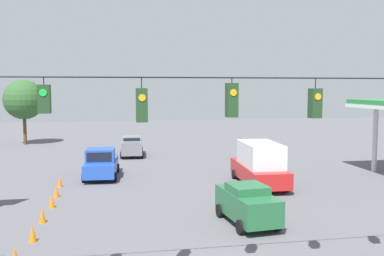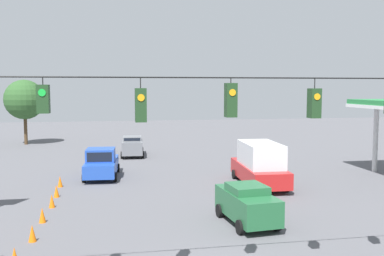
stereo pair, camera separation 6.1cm
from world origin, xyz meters
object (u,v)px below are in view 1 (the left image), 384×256
object	(u,v)px
traffic_cone_fourth	(52,201)
traffic_cone_fifth	(56,191)
traffic_cone_second	(33,233)
sedan_green_crossing_near	(247,203)
sedan_grey_withflow_deep	(132,146)
traffic_cone_third	(42,215)
tree_horizon_left	(24,100)
traffic_cone_farthest	(60,182)
box_truck_red_oncoming_far	(259,164)
overhead_signal_span	(233,137)
pickup_truck_blue_withflow_far	(101,164)

from	to	relation	value
traffic_cone_fourth	traffic_cone_fifth	world-z (taller)	same
traffic_cone_second	traffic_cone_fifth	world-z (taller)	same
sedan_green_crossing_near	traffic_cone_fourth	distance (m)	10.30
sedan_grey_withflow_deep	sedan_green_crossing_near	world-z (taller)	sedan_green_crossing_near
traffic_cone_third	tree_horizon_left	world-z (taller)	tree_horizon_left
traffic_cone_third	traffic_cone_fourth	bearing A→B (deg)	-91.82
tree_horizon_left	traffic_cone_farthest	bearing A→B (deg)	105.92
box_truck_red_oncoming_far	sedan_grey_withflow_deep	bearing A→B (deg)	-60.69
traffic_cone_farthest	traffic_cone_second	bearing A→B (deg)	90.48
overhead_signal_span	pickup_truck_blue_withflow_far	xyz separation A→B (m)	(4.44, -18.01, -3.84)
sedan_grey_withflow_deep	tree_horizon_left	xyz separation A→B (m)	(11.34, -10.34, 4.02)
traffic_cone_fifth	tree_horizon_left	world-z (taller)	tree_horizon_left
traffic_cone_farthest	tree_horizon_left	bearing A→B (deg)	-74.08
pickup_truck_blue_withflow_far	traffic_cone_farthest	bearing A→B (deg)	44.90
box_truck_red_oncoming_far	traffic_cone_fourth	xyz separation A→B (m)	(12.49, 2.97, -1.03)
pickup_truck_blue_withflow_far	overhead_signal_span	bearing A→B (deg)	103.84
pickup_truck_blue_withflow_far	traffic_cone_second	xyz separation A→B (m)	(2.45, 12.39, -0.62)
traffic_cone_third	traffic_cone_fifth	size ratio (longest dim) A/B	1.00
overhead_signal_span	pickup_truck_blue_withflow_far	bearing A→B (deg)	-76.16
traffic_cone_fourth	traffic_cone_farthest	distance (m)	4.80
box_truck_red_oncoming_far	sedan_green_crossing_near	bearing A→B (deg)	66.60
traffic_cone_fourth	tree_horizon_left	xyz separation A→B (m)	(6.44, -26.83, 4.63)
sedan_grey_withflow_deep	box_truck_red_oncoming_far	distance (m)	15.51
traffic_cone_fifth	traffic_cone_farthest	distance (m)	2.61
box_truck_red_oncoming_far	tree_horizon_left	distance (m)	30.67
pickup_truck_blue_withflow_far	traffic_cone_third	bearing A→B (deg)	76.03
sedan_grey_withflow_deep	traffic_cone_farthest	world-z (taller)	sedan_grey_withflow_deep
overhead_signal_span	traffic_cone_second	world-z (taller)	overhead_signal_span
traffic_cone_second	traffic_cone_fourth	xyz separation A→B (m)	(-0.08, -5.07, 0.00)
sedan_green_crossing_near	traffic_cone_farthest	world-z (taller)	sedan_green_crossing_near
sedan_green_crossing_near	traffic_cone_farthest	distance (m)	13.20
overhead_signal_span	traffic_cone_third	distance (m)	11.57
sedan_grey_withflow_deep	tree_horizon_left	distance (m)	15.86
overhead_signal_span	traffic_cone_farthest	distance (m)	17.56
sedan_green_crossing_near	traffic_cone_farthest	xyz separation A→B (m)	(9.46, -9.18, -0.61)
box_truck_red_oncoming_far	pickup_truck_blue_withflow_far	xyz separation A→B (m)	(10.12, -4.35, -0.41)
pickup_truck_blue_withflow_far	traffic_cone_fourth	world-z (taller)	pickup_truck_blue_withflow_far
overhead_signal_span	traffic_cone_fourth	bearing A→B (deg)	-57.50
traffic_cone_fourth	traffic_cone_fifth	xyz separation A→B (m)	(0.05, -2.20, 0.00)
pickup_truck_blue_withflow_far	tree_horizon_left	world-z (taller)	tree_horizon_left
overhead_signal_span	box_truck_red_oncoming_far	world-z (taller)	overhead_signal_span
box_truck_red_oncoming_far	traffic_cone_fourth	world-z (taller)	box_truck_red_oncoming_far
pickup_truck_blue_withflow_far	traffic_cone_third	world-z (taller)	pickup_truck_blue_withflow_far
traffic_cone_fourth	tree_horizon_left	bearing A→B (deg)	-76.50
overhead_signal_span	tree_horizon_left	distance (m)	39.79
traffic_cone_fifth	tree_horizon_left	xyz separation A→B (m)	(6.39, -24.63, 4.63)
traffic_cone_fifth	traffic_cone_farthest	bearing A→B (deg)	-87.60
traffic_cone_third	tree_horizon_left	bearing A→B (deg)	-77.78
traffic_cone_fifth	overhead_signal_span	bearing A→B (deg)	118.02
traffic_cone_fourth	traffic_cone_fifth	size ratio (longest dim) A/B	1.00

